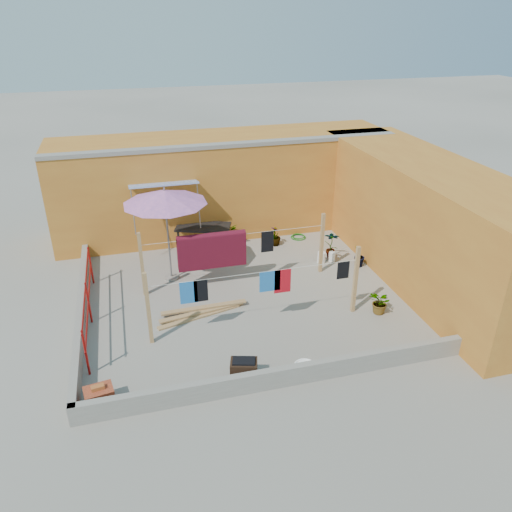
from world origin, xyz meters
name	(u,v)px	position (x,y,z in m)	size (l,w,h in m)	color
ground	(243,297)	(0.00, 0.00, 0.00)	(80.00, 80.00, 0.00)	#9E998E
wall_back	(224,183)	(0.50, 4.69, 1.61)	(11.00, 3.27, 3.21)	#BF7A2A
wall_right	(426,221)	(5.20, 0.00, 1.60)	(2.40, 9.00, 3.20)	#BF7A2A
parapet_front	(285,376)	(0.00, -3.58, 0.22)	(8.30, 0.16, 0.44)	gray
parapet_left	(81,311)	(-4.08, 0.00, 0.22)	(0.16, 7.30, 0.44)	gray
red_railing	(88,297)	(-3.85, -0.20, 0.72)	(0.05, 4.20, 1.10)	#A71310
clothesline_rig	(218,255)	(-0.52, 0.56, 1.03)	(5.09, 2.35, 1.80)	tan
patio_umbrella	(165,197)	(-1.72, 1.50, 2.42)	(2.27, 2.27, 2.70)	gray
outdoor_table	(203,228)	(-0.49, 3.20, 0.71)	(1.85, 1.35, 0.78)	black
brick_stack	(99,397)	(-3.62, -3.20, 0.20)	(0.60, 0.48, 0.47)	#AB4527
lumber_pile	(202,312)	(-1.20, -0.55, 0.07)	(2.31, 0.72, 0.14)	tan
brazier	(244,370)	(-0.77, -3.20, 0.24)	(0.63, 0.51, 0.49)	black
white_basin	(305,367)	(0.57, -3.20, 0.05)	(0.49, 0.49, 0.09)	white
water_jug_a	(321,257)	(2.74, 1.32, 0.17)	(0.25, 0.25, 0.39)	white
water_jug_b	(332,257)	(3.10, 1.34, 0.14)	(0.21, 0.21, 0.32)	white
green_hose	(298,237)	(2.68, 3.20, 0.03)	(0.51, 0.51, 0.07)	#1C6D18
plant_back_a	(226,235)	(0.21, 3.20, 0.39)	(0.69, 0.60, 0.77)	#1F5E1A
plant_back_b	(275,236)	(1.77, 2.87, 0.32)	(0.36, 0.36, 0.64)	#1F5E1A
plant_right_a	(331,244)	(3.15, 1.56, 0.44)	(0.46, 0.31, 0.88)	#1F5E1A
plant_right_b	(359,256)	(3.70, 0.77, 0.34)	(0.38, 0.30, 0.69)	#1F5E1A
plant_right_c	(381,303)	(3.11, -1.67, 0.31)	(0.56, 0.48, 0.62)	#1F5E1A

